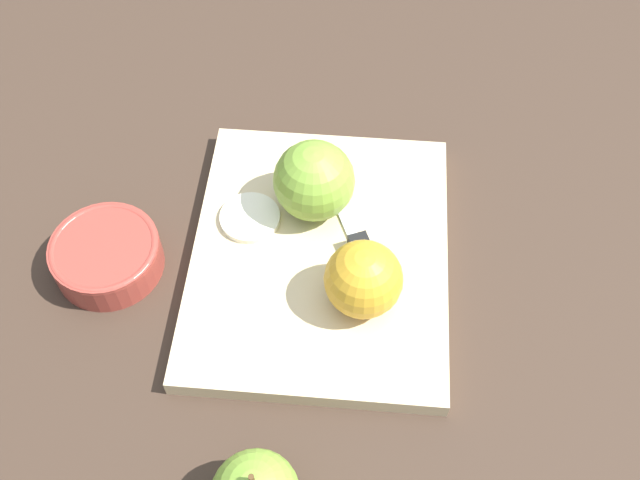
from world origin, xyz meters
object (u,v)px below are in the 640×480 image
Objects in this scene: apple_half_left at (363,280)px; apple_half_right at (314,180)px; knife at (363,254)px; bowl at (106,254)px.

apple_half_right reaches higher than apple_half_left.
apple_half_right is at bearing 17.65° from knife.
apple_half_right is 0.75× the size of bowl.
apple_half_left is at bearing 159.05° from knife.
apple_half_right is at bearing -71.64° from bowl.
knife reaches higher than bowl.
apple_half_left is at bearing -176.13° from apple_half_right.
apple_half_right is 0.24m from bowl.
apple_half_left reaches higher than knife.
apple_half_right reaches higher than bowl.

